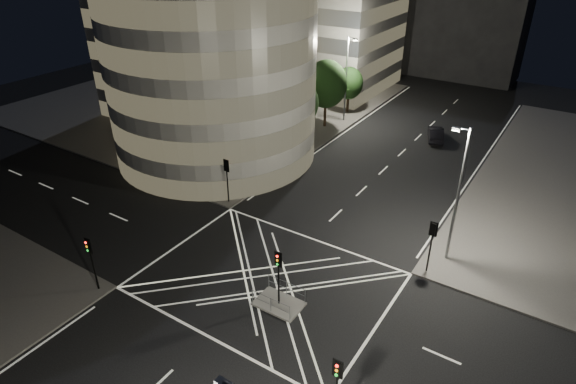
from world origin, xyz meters
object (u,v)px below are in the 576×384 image
Objects in this scene: traffic_signal_fl at (227,173)px; sedan at (436,134)px; street_lamp_right_far at (458,192)px; traffic_signal_nr at (337,379)px; traffic_signal_island at (278,268)px; central_island at (279,304)px; street_lamp_left_near at (256,123)px; traffic_signal_nl at (90,254)px; street_lamp_left_far at (347,77)px; traffic_signal_fr at (432,238)px.

traffic_signal_fl reaches higher than sedan.
traffic_signal_nr is at bearing -92.30° from street_lamp_right_far.
traffic_signal_island is at bearing -125.30° from street_lamp_right_far.
central_island is 31.85m from sedan.
street_lamp_left_near is (-11.44, 13.50, 5.47)m from central_island.
street_lamp_left_near reaches higher than traffic_signal_island.
traffic_signal_nl is at bearing -90.00° from traffic_signal_fl.
traffic_signal_nr is 8.62m from traffic_signal_island.
traffic_signal_nl is 0.40× the size of street_lamp_left_far.
street_lamp_right_far is (18.24, 15.80, 2.63)m from traffic_signal_nl.
traffic_signal_island is 0.40× the size of street_lamp_left_near.
street_lamp_left_far is (-0.64, 23.20, 2.63)m from traffic_signal_fl.
street_lamp_right_far reaches higher than traffic_signal_fr.
street_lamp_left_near reaches higher than sedan.
central_island is 0.75× the size of traffic_signal_island.
traffic_signal_island is (-6.80, -8.30, 0.00)m from traffic_signal_fr.
central_island is 2.84m from traffic_signal_island.
street_lamp_left_far is at bearing 116.36° from traffic_signal_nr.
central_island is 11.10m from traffic_signal_fr.
street_lamp_right_far is at bearing 54.70° from central_island.
traffic_signal_fl is at bearing 142.31° from traffic_signal_nr.
traffic_signal_island is 0.40× the size of street_lamp_left_far.
traffic_signal_fl is 13.62m from traffic_signal_island.
traffic_signal_island is 31.92m from sedan.
traffic_signal_island is at bearing -37.54° from traffic_signal_fl.
traffic_signal_nr is 0.40× the size of street_lamp_left_far.
sedan is at bearing 109.64° from street_lamp_right_far.
street_lamp_right_far is at bearing 40.91° from traffic_signal_nl.
traffic_signal_fr is 0.40× the size of street_lamp_left_near.
traffic_signal_fl and traffic_signal_nl have the same top height.
traffic_signal_island is at bearing 69.73° from sedan.
traffic_signal_nl is 17.60m from traffic_signal_nr.
street_lamp_right_far is (0.64, 15.80, 2.63)m from traffic_signal_nr.
traffic_signal_nl and traffic_signal_island have the same top height.
street_lamp_right_far is at bearing 6.88° from traffic_signal_fl.
traffic_signal_island is at bearing -129.33° from traffic_signal_fr.
street_lamp_left_far is at bearing 131.94° from street_lamp_right_far.
central_island is at bearing 142.07° from traffic_signal_nr.
traffic_signal_nl is 1.00× the size of traffic_signal_island.
street_lamp_right_far is (18.87, -3.00, 0.00)m from street_lamp_left_near.
traffic_signal_nr is at bearing -37.93° from traffic_signal_island.
street_lamp_left_near is 2.27× the size of sedan.
traffic_signal_fl is at bearing 45.12° from sedan.
central_island is 0.30× the size of street_lamp_right_far.
street_lamp_left_near is at bearing 130.27° from central_island.
traffic_signal_island is 33.61m from street_lamp_left_far.
traffic_signal_nl and traffic_signal_fr have the same top height.
traffic_signal_nl is (-10.80, -5.30, 2.84)m from central_island.
street_lamp_right_far is (18.87, -21.00, 0.00)m from street_lamp_left_far.
traffic_signal_fl and traffic_signal_island have the same top height.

